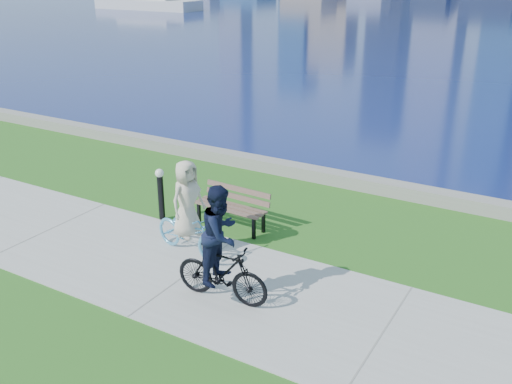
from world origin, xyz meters
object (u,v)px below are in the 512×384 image
park_bench (233,204)px  cyclist_woman (188,220)px  bollard_lamp (161,191)px  cyclist_man (221,254)px

park_bench → cyclist_woman: cyclist_woman is taller
bollard_lamp → cyclist_woman: cyclist_woman is taller
bollard_lamp → cyclist_woman: bearing=-33.8°
park_bench → cyclist_man: (1.57, -2.81, 0.39)m
cyclist_woman → park_bench: bearing=9.7°
cyclist_woman → cyclist_man: 1.97m
bollard_lamp → park_bench: bearing=18.8°
bollard_lamp → cyclist_man: cyclist_man is taller
cyclist_man → park_bench: bearing=24.6°
park_bench → bollard_lamp: 1.77m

